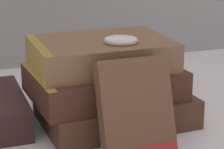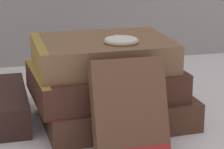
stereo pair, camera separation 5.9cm
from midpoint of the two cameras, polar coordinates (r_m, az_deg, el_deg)
The scene contains 7 objects.
ground_plane at distance 0.66m, azimuth 1.72°, elevation -7.37°, with size 3.00×3.00×0.00m, color silver.
book_flat_bottom at distance 0.69m, azimuth 2.47°, elevation -4.19°, with size 0.22×0.16×0.04m.
book_flat_middle at distance 0.68m, azimuth 1.13°, elevation -0.89°, with size 0.22×0.17×0.04m.
book_flat_top at distance 0.67m, azimuth 0.90°, elevation 2.55°, with size 0.20×0.14×0.04m.
book_leaning_front at distance 0.59m, azimuth 5.01°, elevation -4.54°, with size 0.09×0.06×0.12m.
pocket_watch at distance 0.65m, azimuth 3.70°, elevation 4.12°, with size 0.05×0.05×0.01m.
reading_glasses at distance 0.81m, azimuth -1.90°, elevation -2.34°, with size 0.11×0.06×0.00m.
Camera 2 is at (-0.13, -0.58, 0.28)m, focal length 75.00 mm.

